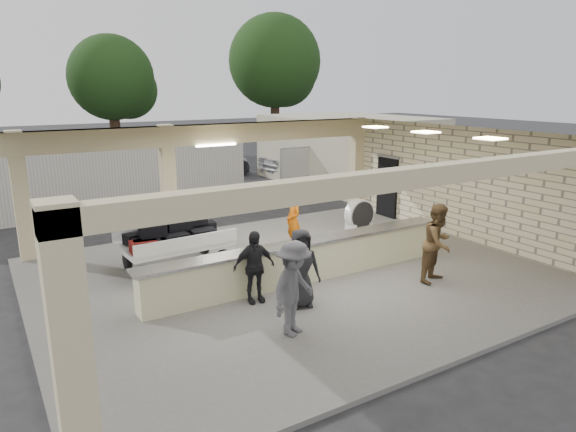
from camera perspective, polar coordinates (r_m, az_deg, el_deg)
ground at (r=12.91m, az=0.58°, el=-6.83°), size 120.00×120.00×0.00m
pavilion at (r=13.15m, az=-0.16°, el=-0.28°), size 12.01×10.00×3.55m
baggage_counter at (r=12.32m, az=1.82°, el=-5.00°), size 8.20×0.58×0.98m
luggage_cart at (r=13.39m, az=-12.65°, el=-2.11°), size 2.77×1.82×1.56m
drum_fan at (r=16.46m, az=7.92°, el=0.15°), size 0.98×0.54×1.08m
baggage_handler at (r=14.46m, az=0.62°, el=-0.56°), size 0.43×0.67×1.70m
passenger_a at (r=12.64m, az=16.35°, el=-2.89°), size 1.00×0.65×1.89m
passenger_b at (r=11.03m, az=-3.80°, el=-5.65°), size 0.96×0.43×1.59m
passenger_c at (r=9.58m, az=0.65°, el=-8.06°), size 1.24×0.89×1.82m
passenger_d at (r=10.79m, az=1.43°, el=-5.82°), size 0.88×0.53×1.69m
car_white_a at (r=28.03m, az=2.50°, el=6.29°), size 5.68×3.13×1.55m
car_white_b at (r=30.56m, az=5.15°, el=6.72°), size 4.55×2.52×1.36m
car_dark at (r=27.99m, az=-8.72°, el=5.95°), size 4.39×2.91×1.38m
container_white at (r=21.02m, az=-21.66°, el=4.19°), size 12.48×2.97×2.68m
fence at (r=26.17m, az=10.62°, el=6.10°), size 12.06×0.06×2.03m
tree_mid at (r=37.40m, az=-18.61°, el=14.00°), size 6.00×5.60×8.00m
tree_right at (r=41.02m, az=-1.20°, el=16.42°), size 7.20×7.00×10.00m
adjacent_building at (r=25.90m, az=6.70°, el=7.39°), size 6.00×8.00×3.20m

